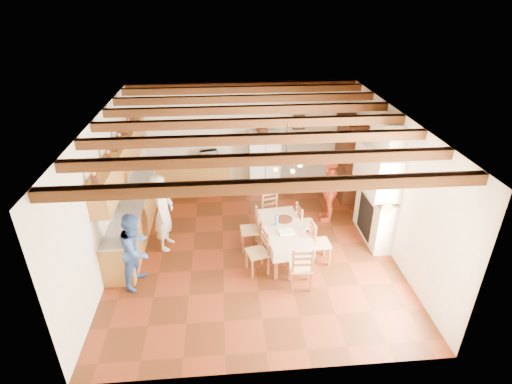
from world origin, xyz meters
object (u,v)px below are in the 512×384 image
at_px(chair_right_far, 306,223).
at_px(chair_end_near, 301,266).
at_px(person_woman_red, 329,189).
at_px(refrigerator, 264,162).
at_px(chair_left_far, 250,229).
at_px(chair_left_near, 257,252).
at_px(person_woman_blue, 136,250).
at_px(microwave, 209,156).
at_px(chair_right_near, 320,242).
at_px(hutch, 348,159).
at_px(dining_table, 283,230).
at_px(person_man, 163,212).
at_px(chair_end_far, 272,213).

bearing_deg(chair_right_far, chair_end_near, 156.97).
distance_m(chair_end_near, person_woman_red, 2.70).
distance_m(refrigerator, chair_left_far, 2.93).
xyz_separation_m(chair_left_near, person_woman_blue, (-2.34, -0.13, 0.29)).
distance_m(person_woman_blue, microwave, 4.14).
relative_size(chair_left_near, chair_right_far, 1.00).
relative_size(chair_right_near, chair_right_far, 1.00).
height_order(hutch, dining_table, hutch).
xyz_separation_m(person_woman_blue, person_woman_red, (4.27, 2.03, 0.06)).
distance_m(chair_right_near, microwave, 4.30).
xyz_separation_m(person_man, person_woman_blue, (-0.39, -1.18, -0.11)).
xyz_separation_m(dining_table, microwave, (-1.60, 3.28, 0.39)).
bearing_deg(chair_left_far, person_woman_blue, -69.77).
relative_size(dining_table, chair_left_far, 1.81).
distance_m(chair_left_far, microwave, 3.12).
bearing_deg(dining_table, chair_left_far, 153.60).
xyz_separation_m(hutch, chair_end_far, (-2.23, -1.60, -0.62)).
distance_m(dining_table, chair_end_far, 1.00).
xyz_separation_m(refrigerator, microwave, (-1.52, 0.09, 0.20)).
bearing_deg(hutch, person_man, -156.38).
relative_size(chair_right_near, person_man, 0.54).
bearing_deg(hutch, dining_table, -129.26).
height_order(dining_table, chair_left_near, chair_left_near).
bearing_deg(hutch, person_woman_blue, -147.45).
bearing_deg(microwave, chair_left_near, -89.04).
bearing_deg(refrigerator, chair_left_near, -97.21).
bearing_deg(microwave, person_woman_blue, -122.76).
bearing_deg(hutch, chair_right_far, -126.14).
xyz_separation_m(refrigerator, person_man, (-2.47, -2.64, 0.05)).
xyz_separation_m(person_woman_blue, microwave, (1.34, 3.91, 0.26)).
bearing_deg(chair_left_near, person_woman_blue, -101.99).
relative_size(chair_right_far, microwave, 1.97).
bearing_deg(person_woman_blue, chair_right_far, -56.26).
bearing_deg(refrigerator, person_man, -132.31).
distance_m(chair_right_far, person_man, 3.16).
bearing_deg(chair_end_near, chair_left_far, -54.35).
bearing_deg(chair_right_far, person_woman_blue, 99.05).
bearing_deg(chair_right_near, chair_left_near, 96.46).
bearing_deg(person_woman_red, person_woman_blue, -52.69).
bearing_deg(chair_left_near, hutch, 123.41).
relative_size(chair_right_far, chair_end_far, 1.00).
height_order(chair_end_near, person_woman_red, person_woman_red).
distance_m(chair_left_near, chair_end_far, 1.57).
bearing_deg(chair_end_far, person_man, 172.08).
relative_size(chair_left_far, person_man, 0.54).
bearing_deg(hutch, chair_right_near, -115.63).
bearing_deg(person_woman_red, dining_table, -31.68).
bearing_deg(chair_right_near, chair_end_far, 31.01).
bearing_deg(microwave, person_man, -123.08).
distance_m(chair_right_far, person_woman_red, 1.23).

